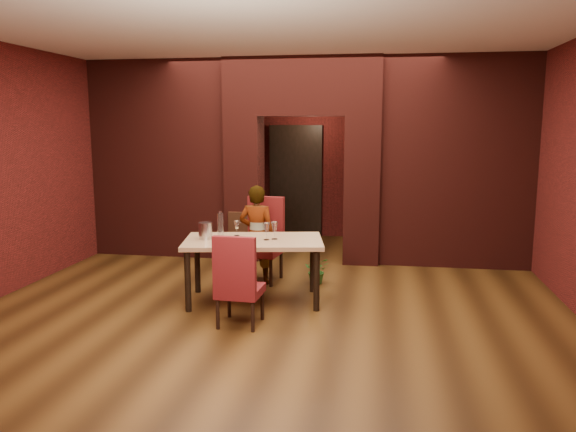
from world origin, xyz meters
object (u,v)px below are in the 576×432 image
Objects in this scene: chair_far at (261,240)px; potted_plant at (317,270)px; wine_bucket at (205,231)px; chair_near at (240,279)px; wine_glass_a at (237,228)px; wine_glass_b at (267,231)px; person_seated at (257,235)px; water_bottle at (220,224)px; dining_table at (254,270)px; wine_glass_c at (275,231)px.

chair_far is 3.10× the size of potted_plant.
chair_near is at bearing -50.31° from wine_bucket.
wine_glass_a is (-0.15, -0.72, 0.30)m from chair_far.
wine_glass_b reaches higher than wine_bucket.
person_seated is 0.80m from water_bottle.
water_bottle is (0.14, 0.18, 0.06)m from wine_bucket.
wine_glass_a is (-0.26, 0.18, 0.49)m from dining_table.
person_seated is at bearing 78.71° from wine_glass_a.
potted_plant is (0.79, -0.00, -0.40)m from chair_far.
chair_far is 0.95m from water_bottle.
wine_glass_a is at bearing 155.34° from wine_glass_b.
chair_far is 0.15m from person_seated.
wine_glass_b is at bearing 113.90° from person_seated.
wine_glass_b is at bearing -24.66° from wine_glass_a.
wine_bucket is 1.75m from potted_plant.
wine_bucket is at bearing -141.20° from wine_glass_a.
wine_bucket is at bearing -174.73° from wine_glass_b.
chair_near is at bearing -97.61° from dining_table.
chair_far is at bearing 106.51° from wine_glass_b.
wine_bucket is (-0.33, -0.26, 0.01)m from wine_glass_a.
chair_near is 2.71× the size of potted_plant.
chair_far is at bearing 179.80° from potted_plant.
wine_glass_b reaches higher than potted_plant.
chair_near is at bearing -110.54° from potted_plant.
chair_near is at bearing 99.47° from person_seated.
wine_glass_c reaches higher than wine_bucket.
chair_far reaches higher than water_bottle.
person_seated is 0.65m from wine_glass_a.
wine_bucket is 0.55× the size of potted_plant.
wine_bucket is at bearing -142.29° from potted_plant.
dining_table is 0.72m from water_bottle.
person_seated is 0.97m from potted_plant.
chair_far reaches higher than wine_glass_b.
water_bottle reaches higher than potted_plant.
wine_glass_c reaches higher than wine_glass_b.
wine_bucket is 0.64× the size of water_bottle.
wine_glass_a is 0.47m from wine_glass_b.
water_bottle is at bearing 52.80° from wine_bucket.
chair_near is 4.87× the size of wine_glass_b.
person_seated is 6.50× the size of wine_glass_b.
chair_far is at bearing 112.75° from wine_glass_c.
dining_table is at bearing 175.86° from wine_glass_b.
wine_bucket is (-0.58, -0.08, 0.50)m from dining_table.
water_bottle is 0.85× the size of potted_plant.
chair_near is 5.37× the size of wine_glass_a.
chair_far is 3.64× the size of water_bottle.
chair_near reaches higher than wine_glass_a.
dining_table is at bearing 7.94° from wine_bucket.
wine_glass_b is at bearing -119.69° from potted_plant.
wine_glass_c is at bearing 33.76° from wine_glass_b.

